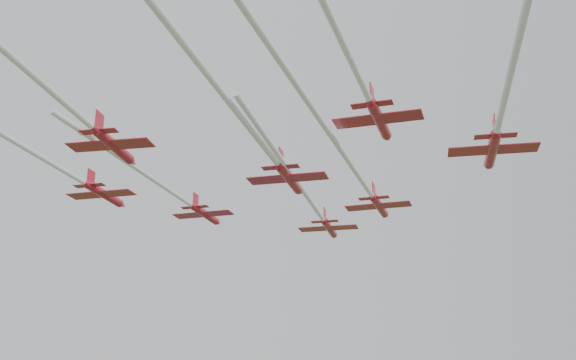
{
  "coord_description": "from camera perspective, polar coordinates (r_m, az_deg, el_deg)",
  "views": [
    {
      "loc": [
        -15.26,
        -85.72,
        22.61
      ],
      "look_at": [
        -4.74,
        -1.04,
        50.89
      ],
      "focal_mm": 45.0,
      "sensor_mm": 36.0,
      "label": 1
    }
  ],
  "objects": [
    {
      "name": "jet_row2_left",
      "position": [
        92.27,
        -8.62,
        -1.3
      ],
      "size": [
        18.76,
        39.21,
        2.48
      ],
      "rotation": [
        0.0,
        0.0,
        -0.41
      ],
      "color": "red"
    },
    {
      "name": "jet_row4_left",
      "position": [
        68.38,
        -16.51,
        5.21
      ],
      "size": [
        15.81,
        41.76,
        2.62
      ],
      "rotation": [
        0.0,
        0.0,
        -0.3
      ],
      "color": "red"
    },
    {
      "name": "jet_row3_left",
      "position": [
        79.44,
        -20.37,
        2.61
      ],
      "size": [
        26.46,
        61.75,
        2.56
      ],
      "rotation": [
        0.0,
        0.0,
        -0.38
      ],
      "color": "red"
    },
    {
      "name": "jet_row3_right",
      "position": [
        75.23,
        16.38,
        4.67
      ],
      "size": [
        17.25,
        44.9,
        2.94
      ],
      "rotation": [
        0.0,
        0.0,
        -0.31
      ],
      "color": "red"
    },
    {
      "name": "jet_lead",
      "position": [
        97.02,
        1.96,
        -1.94
      ],
      "size": [
        21.33,
        51.94,
        2.64
      ],
      "rotation": [
        0.0,
        0.0,
        -0.35
      ],
      "color": "red"
    },
    {
      "name": "jet_row4_right",
      "position": [
        58.67,
        4.66,
        10.09
      ],
      "size": [
        25.93,
        53.8,
        2.61
      ],
      "rotation": [
        0.0,
        0.0,
        -0.42
      ],
      "color": "red"
    },
    {
      "name": "jet_row2_right",
      "position": [
        81.36,
        5.37,
        0.66
      ],
      "size": [
        25.7,
        52.81,
        2.54
      ],
      "rotation": [
        0.0,
        0.0,
        -0.43
      ],
      "color": "red"
    },
    {
      "name": "jet_row3_mid",
      "position": [
        75.28,
        -1.99,
        2.78
      ],
      "size": [
        21.42,
        49.27,
        2.84
      ],
      "rotation": [
        0.0,
        0.0,
        -0.37
      ],
      "color": "red"
    }
  ]
}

